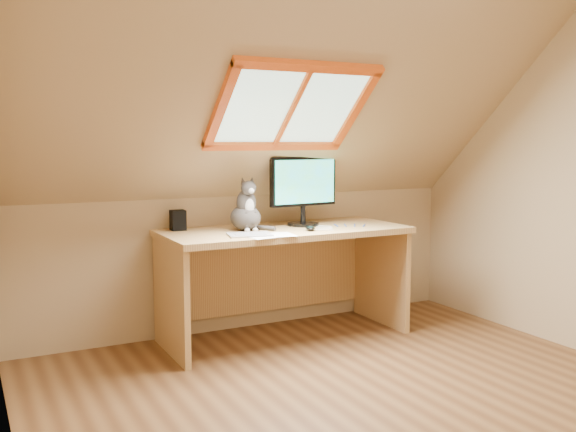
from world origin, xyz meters
TOP-DOWN VIEW (x-y plane):
  - ground at (0.00, 0.00)m, footprint 3.50×3.50m
  - room_shell at (0.00, -0.09)m, footprint 3.52×3.52m
  - desk at (0.12, 1.45)m, footprint 1.74×0.76m
  - monitor at (0.31, 1.45)m, footprint 0.54×0.23m
  - cat at (-0.16, 1.41)m, footprint 0.20×0.25m
  - desk_speaker at (-0.58, 1.63)m, footprint 0.10×0.10m
  - graphics_tablet at (-0.24, 1.17)m, footprint 0.32×0.25m
  - mouse at (0.23, 1.19)m, footprint 0.10×0.13m
  - papers at (-0.08, 1.12)m, footprint 0.33×0.27m
  - cables at (0.51, 1.26)m, footprint 0.51×0.26m

SIDE VIEW (x-z plane):
  - ground at x=0.00m, z-range 0.00..0.00m
  - desk at x=0.12m, z-range 0.16..0.95m
  - papers at x=-0.08m, z-range 0.79..0.80m
  - cables at x=0.51m, z-range 0.79..0.80m
  - graphics_tablet at x=-0.24m, z-range 0.79..0.80m
  - mouse at x=0.23m, z-range 0.79..0.83m
  - desk_speaker at x=-0.58m, z-range 0.79..0.93m
  - cat at x=-0.16m, z-range 0.74..1.11m
  - monitor at x=0.31m, z-range 0.83..1.33m
  - room_shell at x=0.00m, z-range 0.23..2.64m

